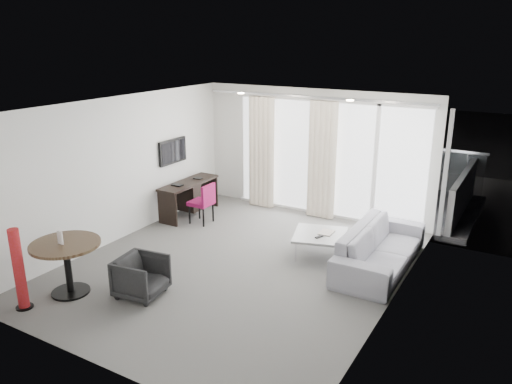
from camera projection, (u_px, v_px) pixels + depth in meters
The scene contains 28 objects.
floor at pixel (238, 265), 8.18m from camera, with size 5.00×6.00×0.00m, color #5C5B58.
ceiling at pixel (236, 106), 7.40m from camera, with size 5.00×6.00×0.00m, color white.
wall_left at pixel (120, 169), 8.99m from camera, with size 0.00×6.00×2.60m, color silver.
wall_right at pixel (397, 218), 6.60m from camera, with size 0.00×6.00×2.60m, color silver.
wall_front at pixel (87, 262), 5.32m from camera, with size 5.00×0.00×2.60m, color silver.
window_panel at pixel (327, 159), 10.14m from camera, with size 4.00×0.02×2.38m, color white, non-canonical shape.
window_frame at pixel (327, 159), 10.13m from camera, with size 4.10×0.06×2.44m, color white, non-canonical shape.
curtain_left at pixel (261, 153), 10.70m from camera, with size 0.60×0.20×2.38m, color beige, non-canonical shape.
curtain_right at pixel (322, 160), 10.03m from camera, with size 0.60×0.20×2.38m, color beige, non-canonical shape.
curtain_track at pixel (313, 97), 9.77m from camera, with size 4.80×0.04×0.04m, color #B2B2B7, non-canonical shape.
downlight_a at pixel (241, 93), 9.16m from camera, with size 0.12×0.12×0.02m, color #FFE0B2.
downlight_b at pixel (350, 100), 8.15m from camera, with size 0.12×0.12×0.02m, color #FFE0B2.
desk at pixel (189, 198), 10.42m from camera, with size 0.47×1.51×0.71m, color black, non-canonical shape.
tv at pixel (173, 151), 10.15m from camera, with size 0.05×0.80×0.50m, color black, non-canonical shape.
desk_chair at pixel (201, 203), 9.94m from camera, with size 0.45×0.42×0.82m, color maroon, non-canonical shape.
round_table at pixel (68, 268), 7.20m from camera, with size 0.99×0.99×0.79m, color #3B2919, non-canonical shape.
menu_card at pixel (61, 248), 7.07m from camera, with size 0.11×0.02×0.20m, color white, non-canonical shape.
red_lamp at pixel (19, 269), 6.74m from camera, with size 0.23×0.23×1.17m, color maroon.
tub_armchair at pixel (141, 277), 7.16m from camera, with size 0.63×0.65×0.59m, color black.
coffee_table at pixel (320, 244), 8.51m from camera, with size 0.87×0.87×0.39m, color gray, non-canonical shape.
remote at pixel (319, 239), 8.32m from camera, with size 0.05×0.16×0.02m, color black, non-canonical shape.
magazine at pixel (326, 235), 8.50m from camera, with size 0.24×0.30×0.02m, color gray, non-canonical shape.
sofa at pixel (381, 248), 8.03m from camera, with size 2.33×0.91×0.68m, color gray.
terrace_slab at pixel (350, 198), 11.77m from camera, with size 5.60×3.00×0.12m, color #4D4D50.
rattan_chair_a at pixel (397, 180), 11.42m from camera, with size 0.62×0.62×0.90m, color brown, non-canonical shape.
rattan_chair_b at pixel (421, 191), 10.82m from camera, with size 0.52×0.52×0.76m, color brown, non-canonical shape.
rattan_table at pixel (380, 189), 11.50m from camera, with size 0.45×0.45×0.45m, color brown, non-canonical shape.
balustrade at pixel (370, 162), 12.80m from camera, with size 5.50×0.06×1.05m, color #B2B2B7, non-canonical shape.
Camera 1 is at (3.99, -6.29, 3.61)m, focal length 35.00 mm.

